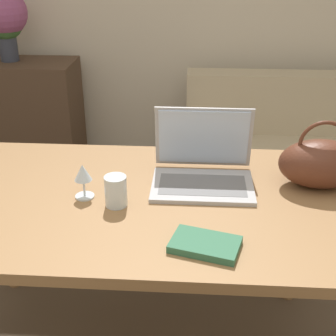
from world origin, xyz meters
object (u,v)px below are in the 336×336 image
Objects in this scene: wine_glass at (83,175)px; flower_vase at (4,17)px; couch at (318,168)px; laptop at (203,163)px; drinking_glass at (116,191)px; handbag at (321,163)px.

flower_vase is (-0.88, 1.64, 0.29)m from wine_glass.
flower_vase reaches higher than couch.
laptop is 0.37m from drinking_glass.
laptop is 2.93× the size of wine_glass.
laptop is 1.99m from flower_vase.
couch is 1.36m from handbag.
wine_glass is (-1.19, -1.32, 0.58)m from couch.
handbag is 2.31m from flower_vase.
laptop is at bearing -123.46° from couch.
flower_vase reaches higher than handbag.
wine_glass reaches higher than drinking_glass.
laptop is 0.46m from wine_glass.
couch is at bearing 48.04° from wine_glass.
drinking_glass is (-1.06, -1.37, 0.55)m from couch.
laptop is 1.22× the size of handbag.
handbag is 0.66× the size of flower_vase.
laptop is at bearing 35.59° from drinking_glass.
couch is at bearing 74.44° from handbag.
couch is at bearing 52.16° from drinking_glass.
flower_vase is at bearing 131.50° from laptop.
wine_glass is at bearing -61.84° from flower_vase.
couch is 5.55× the size of handbag.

